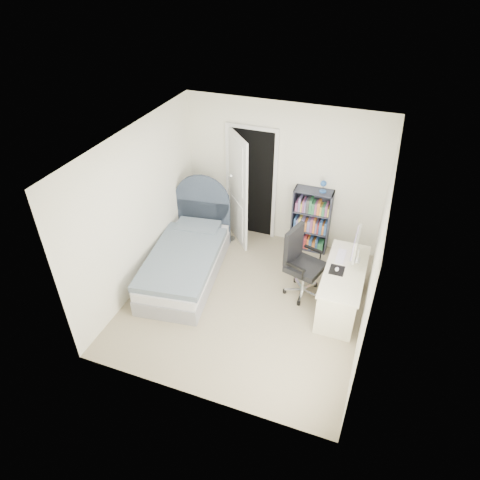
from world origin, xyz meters
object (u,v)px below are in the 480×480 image
(floor_lamp, at_px, (230,214))
(desk, at_px, (343,286))
(office_chair, at_px, (300,259))
(bookcase, at_px, (311,222))
(bed, at_px, (187,258))
(nightstand, at_px, (197,218))

(floor_lamp, relative_size, desk, 0.97)
(floor_lamp, relative_size, office_chair, 1.21)
(floor_lamp, distance_m, desk, 2.39)
(bookcase, distance_m, desk, 1.51)
(bed, height_order, nightstand, bed)
(floor_lamp, distance_m, bookcase, 1.41)
(bookcase, bearing_deg, bed, -140.88)
(bookcase, bearing_deg, office_chair, -85.44)
(bed, height_order, office_chair, bed)
(floor_lamp, bearing_deg, bookcase, 11.09)
(bed, bearing_deg, nightstand, 106.52)
(bed, height_order, desk, bed)
(nightstand, relative_size, floor_lamp, 0.40)
(office_chair, bearing_deg, bed, -173.87)
(desk, bearing_deg, bookcase, 120.81)
(bed, xyz_separation_m, nightstand, (-0.32, 1.08, 0.06))
(bed, relative_size, nightstand, 4.08)
(bed, distance_m, office_chair, 1.84)
(bed, distance_m, floor_lamp, 1.19)
(bookcase, relative_size, desk, 0.97)
(floor_lamp, height_order, office_chair, floor_lamp)
(desk, relative_size, office_chair, 1.25)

